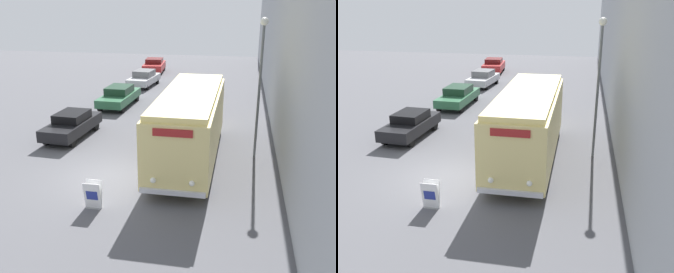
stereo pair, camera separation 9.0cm
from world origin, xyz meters
TOP-DOWN VIEW (x-y plane):
  - ground_plane at (0.00, 0.00)m, footprint 80.00×80.00m
  - building_wall_right at (7.49, 10.00)m, footprint 0.30×60.00m
  - vintage_bus at (3.18, 2.63)m, footprint 2.62×9.26m
  - sign_board at (0.35, -2.61)m, footprint 0.63×0.40m
  - streetlamp at (6.27, 3.67)m, footprint 0.36×0.36m
  - parked_car_near at (-3.72, 4.75)m, footprint 2.01×4.44m
  - parked_car_mid at (-3.18, 11.76)m, footprint 2.02×4.80m
  - parked_car_far at (-3.13, 18.86)m, footprint 2.22×4.40m
  - parked_car_distant at (-3.71, 25.61)m, footprint 2.28×4.35m

SIDE VIEW (x-z plane):
  - ground_plane at x=0.00m, z-range 0.00..0.00m
  - sign_board at x=0.35m, z-range -0.02..1.04m
  - parked_car_far at x=-3.13m, z-range 0.01..1.42m
  - parked_car_near at x=-3.72m, z-range 0.03..1.44m
  - parked_car_mid at x=-3.18m, z-range 0.03..1.47m
  - parked_car_distant at x=-3.71m, z-range 0.03..1.51m
  - vintage_bus at x=3.18m, z-range 0.19..3.57m
  - streetlamp at x=6.27m, z-range 0.96..7.53m
  - building_wall_right at x=7.49m, z-range 0.00..8.99m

